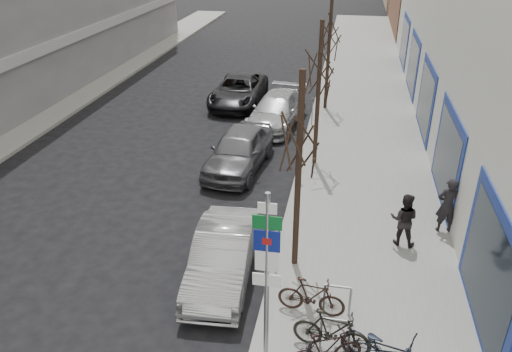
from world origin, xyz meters
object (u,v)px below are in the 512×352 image
at_px(meter_back, 312,109).
at_px(bike_mid_curb, 385,346).
at_px(meter_mid, 299,159).
at_px(bike_mid_inner, 332,332).
at_px(meter_front, 276,248).
at_px(parked_car_back, 276,110).
at_px(tree_far, 330,27).
at_px(pedestrian_near, 447,205).
at_px(bike_rack, 335,330).
at_px(parked_car_front, 223,256).
at_px(tree_near, 300,127).
at_px(bike_far_inner, 311,296).
at_px(tree_mid, 320,61).
at_px(highway_sign_pole, 267,273).
at_px(lane_car, 239,90).
at_px(pedestrian_far, 404,219).
at_px(parked_car_mid, 239,150).
at_px(bike_near_right, 325,350).

bearing_deg(meter_back, bike_mid_curb, -78.98).
bearing_deg(meter_mid, bike_mid_inner, -78.76).
xyz_separation_m(meter_front, parked_car_back, (-1.65, 11.06, -0.20)).
xyz_separation_m(tree_far, pedestrian_near, (4.20, -10.60, -3.08)).
bearing_deg(bike_rack, parked_car_front, 144.86).
relative_size(parked_car_front, pedestrian_near, 2.37).
bearing_deg(pedestrian_near, meter_back, -68.60).
distance_m(tree_near, bike_mid_inner, 4.67).
distance_m(bike_mid_inner, bike_far_inner, 1.21).
xyz_separation_m(bike_rack, tree_mid, (-1.20, 9.40, 3.44)).
xyz_separation_m(highway_sign_pole, bike_mid_curb, (2.42, 0.29, -1.74)).
relative_size(meter_mid, bike_mid_inner, 0.73).
bearing_deg(lane_car, bike_mid_inner, -70.14).
relative_size(meter_mid, parked_car_front, 0.31).
height_order(tree_mid, lane_car, tree_mid).
bearing_deg(pedestrian_far, lane_car, -46.74).
xyz_separation_m(tree_near, meter_front, (-0.45, -0.50, -3.19)).
relative_size(bike_mid_curb, pedestrian_far, 1.14).
bearing_deg(lane_car, highway_sign_pole, -74.91).
bearing_deg(tree_far, parked_car_mid, -111.08).
xyz_separation_m(highway_sign_pole, tree_near, (0.20, 3.51, 1.65)).
relative_size(bike_rack, tree_mid, 0.41).
xyz_separation_m(bike_mid_inner, parked_car_mid, (-3.93, 8.70, 0.10)).
distance_m(meter_back, lane_car, 4.88).
xyz_separation_m(meter_back, parked_car_back, (-1.65, 0.06, -0.20)).
distance_m(highway_sign_pole, parked_car_back, 14.30).
distance_m(bike_near_right, bike_far_inner, 1.66).
relative_size(bike_near_right, bike_mid_inner, 0.94).
relative_size(highway_sign_pole, bike_mid_inner, 2.43).
distance_m(bike_near_right, lane_car, 17.61).
relative_size(bike_mid_inner, pedestrian_far, 1.06).
height_order(highway_sign_pole, bike_rack, highway_sign_pole).
xyz_separation_m(bike_rack, bike_far_inner, (-0.60, 1.02, -0.02)).
distance_m(bike_rack, parked_car_mid, 9.52).
bearing_deg(bike_rack, tree_far, 94.32).
bearing_deg(pedestrian_near, parked_car_front, 19.50).
distance_m(bike_far_inner, pedestrian_far, 4.09).
bearing_deg(highway_sign_pole, meter_back, 91.02).
relative_size(bike_far_inner, parked_car_back, 0.33).
height_order(tree_far, meter_mid, tree_far).
xyz_separation_m(bike_rack, bike_mid_curb, (1.02, -0.32, 0.05)).
relative_size(bike_mid_inner, parked_car_front, 0.42).
bearing_deg(highway_sign_pole, meter_front, 94.75).
bearing_deg(bike_mid_inner, highway_sign_pole, 121.73).
bearing_deg(tree_far, bike_rack, -85.68).
xyz_separation_m(tree_far, parked_car_mid, (-2.80, -7.26, -3.33)).
bearing_deg(tree_far, highway_sign_pole, -90.69).
bearing_deg(bike_far_inner, highway_sign_pole, 159.80).
xyz_separation_m(tree_near, tree_far, (0.00, 13.00, 0.00)).
xyz_separation_m(tree_far, pedestrian_far, (2.91, -11.52, -3.14)).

